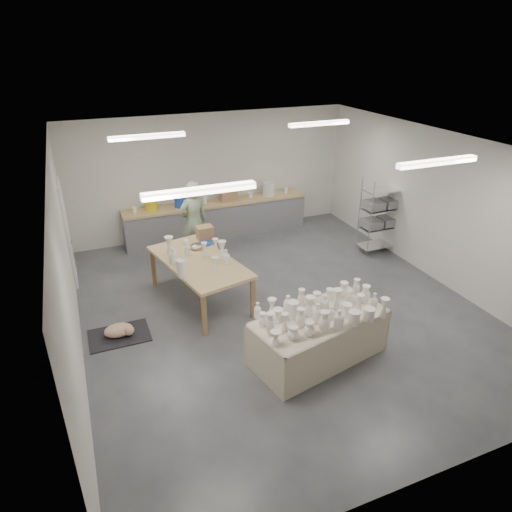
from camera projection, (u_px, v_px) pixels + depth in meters
name	position (u px, v px, depth m)	size (l,w,h in m)	color
room	(273.00, 203.00, 7.73)	(8.00, 8.02, 3.00)	#424449
back_counter	(217.00, 218.00, 11.44)	(4.60, 0.60, 1.24)	tan
wire_shelf	(380.00, 214.00, 10.45)	(0.88, 0.48, 1.80)	silver
drying_table	(318.00, 334.00, 7.08)	(2.28, 1.45, 1.11)	olive
work_table	(199.00, 258.00, 8.56)	(1.59, 2.45, 1.20)	tan
rug	(119.00, 335.00, 7.76)	(1.00, 0.70, 0.02)	black
cat	(120.00, 330.00, 7.70)	(0.54, 0.42, 0.21)	white
potter	(194.00, 223.00, 9.92)	(0.68, 0.45, 1.87)	gray
red_stool	(192.00, 245.00, 10.43)	(0.34, 0.34, 0.32)	#AA2118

